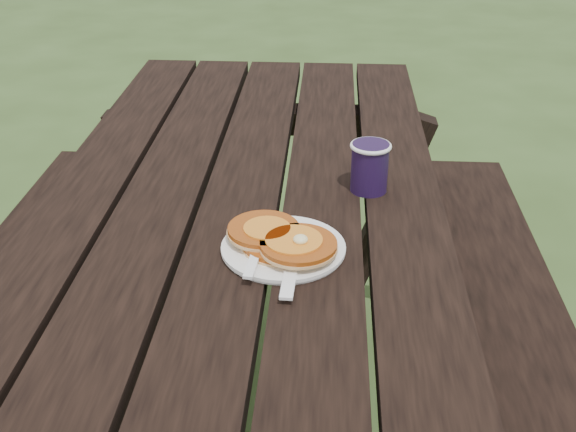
# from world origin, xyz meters

# --- Properties ---
(picnic_table) EXTENTS (1.36, 1.80, 0.75)m
(picnic_table) POSITION_xyz_m (0.00, 0.00, 0.37)
(picnic_table) COLOR black
(picnic_table) RESTS_ON ground
(plate) EXTENTS (0.26, 0.26, 0.01)m
(plate) POSITION_xyz_m (0.09, -0.14, 0.76)
(plate) COLOR white
(plate) RESTS_ON picnic_table
(pancake_stack) EXTENTS (0.18, 0.16, 0.04)m
(pancake_stack) POSITION_xyz_m (0.09, -0.14, 0.77)
(pancake_stack) COLOR #A64A12
(pancake_stack) RESTS_ON plate
(knife) EXTENTS (0.03, 0.18, 0.00)m
(knife) POSITION_xyz_m (0.11, -0.20, 0.76)
(knife) COLOR white
(knife) RESTS_ON plate
(fork) EXTENTS (0.05, 0.16, 0.01)m
(fork) POSITION_xyz_m (0.05, -0.19, 0.77)
(fork) COLOR white
(fork) RESTS_ON plate
(coffee_cup) EXTENTS (0.08, 0.08, 0.10)m
(coffee_cup) POSITION_xyz_m (0.24, 0.09, 0.80)
(coffee_cup) COLOR black
(coffee_cup) RESTS_ON picnic_table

